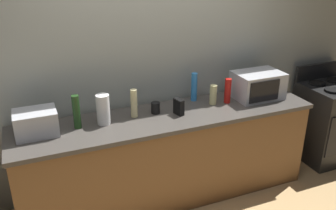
% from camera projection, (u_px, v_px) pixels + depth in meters
% --- Properties ---
extents(back_wall, '(6.40, 0.10, 2.70)m').
position_uv_depth(back_wall, '(152.00, 56.00, 3.56)').
color(back_wall, '#9EA399').
rests_on(back_wall, ground_plane).
extents(counter_run, '(2.84, 0.64, 0.90)m').
position_uv_depth(counter_run, '(168.00, 157.00, 3.57)').
color(counter_run, brown).
rests_on(counter_run, ground_plane).
extents(stove_range, '(0.60, 0.61, 1.08)m').
position_uv_depth(stove_range, '(327.00, 121.00, 4.26)').
color(stove_range, black).
rests_on(stove_range, ground_plane).
extents(microwave, '(0.48, 0.35, 0.27)m').
position_uv_depth(microwave, '(258.00, 85.00, 3.73)').
color(microwave, '#B7BABF').
rests_on(microwave, counter_run).
extents(toaster_oven, '(0.34, 0.26, 0.21)m').
position_uv_depth(toaster_oven, '(36.00, 123.00, 3.00)').
color(toaster_oven, '#B7BABF').
rests_on(toaster_oven, counter_run).
extents(paper_towel_roll, '(0.12, 0.12, 0.27)m').
position_uv_depth(paper_towel_roll, '(103.00, 109.00, 3.17)').
color(paper_towel_roll, white).
rests_on(paper_towel_roll, counter_run).
extents(cordless_phone, '(0.07, 0.12, 0.15)m').
position_uv_depth(cordless_phone, '(179.00, 107.00, 3.37)').
color(cordless_phone, black).
rests_on(cordless_phone, counter_run).
extents(bottle_hand_soap, '(0.06, 0.06, 0.27)m').
position_uv_depth(bottle_hand_soap, '(134.00, 103.00, 3.30)').
color(bottle_hand_soap, beige).
rests_on(bottle_hand_soap, counter_run).
extents(bottle_hot_sauce, '(0.06, 0.06, 0.25)m').
position_uv_depth(bottle_hot_sauce, '(228.00, 91.00, 3.61)').
color(bottle_hot_sauce, red).
rests_on(bottle_hot_sauce, counter_run).
extents(bottle_vinegar, '(0.07, 0.07, 0.20)m').
position_uv_depth(bottle_vinegar, '(213.00, 95.00, 3.59)').
color(bottle_vinegar, beige).
rests_on(bottle_vinegar, counter_run).
extents(bottle_wine, '(0.06, 0.06, 0.30)m').
position_uv_depth(bottle_wine, '(76.00, 112.00, 3.09)').
color(bottle_wine, '#1E3F19').
rests_on(bottle_wine, counter_run).
extents(bottle_spray_cleaner, '(0.06, 0.06, 0.29)m').
position_uv_depth(bottle_spray_cleaner, '(194.00, 87.00, 3.65)').
color(bottle_spray_cleaner, '#338CE5').
rests_on(bottle_spray_cleaner, counter_run).
extents(mug_black, '(0.08, 0.08, 0.10)m').
position_uv_depth(mug_black, '(156.00, 108.00, 3.41)').
color(mug_black, black).
rests_on(mug_black, counter_run).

